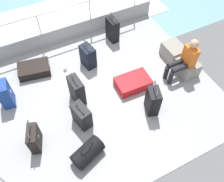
% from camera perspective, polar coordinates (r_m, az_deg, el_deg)
% --- Properties ---
extents(ground_plane, '(4.40, 5.20, 0.06)m').
position_cam_1_polar(ground_plane, '(5.62, -2.34, -1.10)').
color(ground_plane, '#939699').
extents(gunwale_port, '(0.06, 5.20, 0.45)m').
position_cam_1_polar(gunwale_port, '(6.87, -10.41, 13.45)').
color(gunwale_port, '#939699').
rests_on(gunwale_port, ground_plane).
extents(railing_port, '(0.04, 4.20, 1.02)m').
position_cam_1_polar(railing_port, '(6.53, -11.15, 17.18)').
color(railing_port, silver).
rests_on(railing_port, ground_plane).
extents(sea_wake, '(12.00, 12.00, 0.01)m').
position_cam_1_polar(sea_wake, '(8.32, -13.38, 15.93)').
color(sea_wake, '#6B99A8').
rests_on(sea_wake, ground_plane).
extents(cargo_crate_0, '(0.60, 0.45, 0.37)m').
position_cam_1_polar(cargo_crate_0, '(6.47, 14.34, 9.09)').
color(cargo_crate_0, gray).
rests_on(cargo_crate_0, ground_plane).
extents(cargo_crate_1, '(0.54, 0.45, 0.37)m').
position_cam_1_polar(cargo_crate_1, '(6.16, 17.37, 5.35)').
color(cargo_crate_1, gray).
rests_on(cargo_crate_1, ground_plane).
extents(passenger_seated, '(0.34, 0.66, 1.07)m').
position_cam_1_polar(passenger_seated, '(5.80, 16.88, 7.25)').
color(passenger_seated, orange).
rests_on(passenger_seated, ground_plane).
extents(suitcase_0, '(0.45, 0.26, 0.79)m').
position_cam_1_polar(suitcase_0, '(5.31, -8.36, 0.13)').
color(suitcase_0, black).
rests_on(suitcase_0, ground_plane).
extents(suitcase_1, '(0.55, 0.81, 0.23)m').
position_cam_1_polar(suitcase_1, '(5.69, 4.98, 1.98)').
color(suitcase_1, red).
rests_on(suitcase_1, ground_plane).
extents(suitcase_2, '(0.45, 0.30, 0.77)m').
position_cam_1_polar(suitcase_2, '(4.96, -17.94, -10.68)').
color(suitcase_2, black).
rests_on(suitcase_2, ground_plane).
extents(suitcase_3, '(0.40, 0.30, 0.84)m').
position_cam_1_polar(suitcase_3, '(5.70, -23.99, -0.67)').
color(suitcase_3, navy).
rests_on(suitcase_3, ground_plane).
extents(suitcase_4, '(0.43, 0.32, 0.77)m').
position_cam_1_polar(suitcase_4, '(6.02, -5.72, 8.16)').
color(suitcase_4, black).
rests_on(suitcase_4, ground_plane).
extents(suitcase_5, '(0.48, 0.34, 0.65)m').
position_cam_1_polar(suitcase_5, '(5.02, -7.22, -5.82)').
color(suitcase_5, black).
rests_on(suitcase_5, ground_plane).
extents(suitcase_6, '(0.63, 0.83, 0.22)m').
position_cam_1_polar(suitcase_6, '(6.25, -17.99, 4.94)').
color(suitcase_6, black).
rests_on(suitcase_6, ground_plane).
extents(suitcase_7, '(0.42, 0.24, 0.81)m').
position_cam_1_polar(suitcase_7, '(6.71, 0.10, 14.36)').
color(suitcase_7, black).
rests_on(suitcase_7, ground_plane).
extents(suitcase_8, '(0.42, 0.33, 0.88)m').
position_cam_1_polar(suitcase_8, '(5.17, 9.63, -2.37)').
color(suitcase_8, black).
rests_on(suitcase_8, ground_plane).
extents(duffel_bag, '(0.54, 0.70, 0.50)m').
position_cam_1_polar(duffel_bag, '(4.74, -5.81, -14.28)').
color(duffel_bag, black).
rests_on(duffel_bag, ground_plane).
extents(paper_cup, '(0.08, 0.08, 0.10)m').
position_cam_1_polar(paper_cup, '(6.16, -11.12, 5.26)').
color(paper_cup, white).
rests_on(paper_cup, ground_plane).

